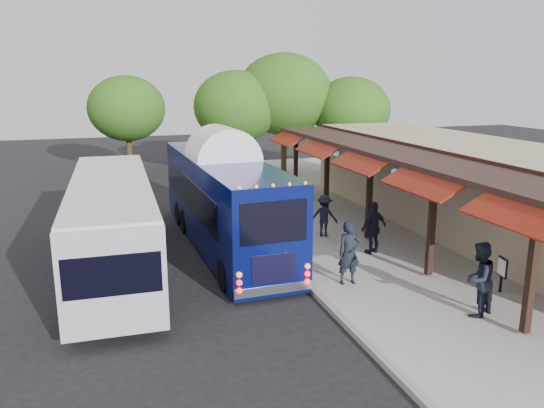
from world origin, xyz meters
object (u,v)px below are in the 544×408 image
object	(u,v)px
city_bus	(112,221)
ped_d	(324,216)
coach_bus	(223,196)
sign_board	(502,269)
ped_a	(349,253)
ped_c	(374,228)
ped_b	(479,279)

from	to	relation	value
city_bus	ped_d	bearing A→B (deg)	7.92
coach_bus	ped_d	distance (m)	3.97
city_bus	sign_board	world-z (taller)	city_bus
ped_a	ped_c	world-z (taller)	ped_a
city_bus	ped_a	bearing A→B (deg)	-28.60
sign_board	ped_b	bearing A→B (deg)	-136.28
ped_c	sign_board	bearing A→B (deg)	97.81
ped_a	ped_d	bearing A→B (deg)	77.62
ped_d	sign_board	world-z (taller)	ped_d
ped_b	sign_board	size ratio (longest dim) A/B	1.89
coach_bus	ped_a	world-z (taller)	coach_bus
city_bus	coach_bus	bearing A→B (deg)	20.37
ped_b	sign_board	world-z (taller)	ped_b
coach_bus	sign_board	distance (m)	9.63
ped_b	ped_c	distance (m)	5.24
coach_bus	city_bus	xyz separation A→B (m)	(-3.95, -1.39, -0.25)
ped_b	ped_d	bearing A→B (deg)	-106.25
coach_bus	city_bus	world-z (taller)	coach_bus
ped_a	city_bus	bearing A→B (deg)	152.34
city_bus	ped_a	world-z (taller)	city_bus
ped_b	sign_board	bearing A→B (deg)	-171.50
coach_bus	ped_a	size ratio (longest dim) A/B	5.85
coach_bus	sign_board	xyz separation A→B (m)	(6.49, -7.05, -1.04)
ped_d	coach_bus	bearing A→B (deg)	25.49
ped_b	ped_d	size ratio (longest dim) A/B	1.21
coach_bus	ped_c	xyz separation A→B (m)	(4.66, -2.85, -0.82)
coach_bus	ped_c	bearing A→B (deg)	-33.55
city_bus	ped_c	size ratio (longest dim) A/B	6.03
city_bus	ped_a	xyz separation A→B (m)	(6.58, -3.74, -0.55)
city_bus	ped_d	size ratio (longest dim) A/B	6.88
ped_d	sign_board	size ratio (longest dim) A/B	1.56
coach_bus	city_bus	bearing A→B (deg)	-162.73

